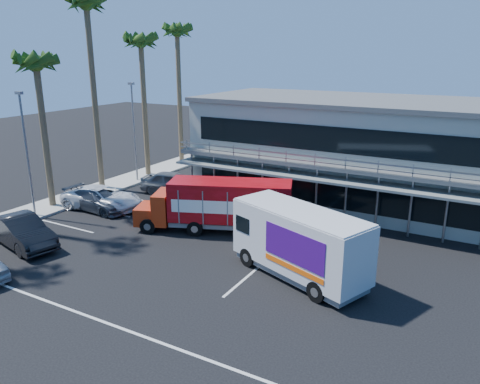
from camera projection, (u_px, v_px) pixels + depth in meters
The scene contains 15 objects.
ground at pixel (209, 270), 23.21m from camera, with size 120.00×120.00×0.00m, color black.
building at pixel (357, 150), 33.25m from camera, with size 22.40×12.00×7.30m.
curb_strip at pixel (85, 195), 35.20m from camera, with size 3.00×32.00×0.16m, color #A5A399.
palm_c at pixel (37, 71), 30.02m from camera, with size 2.80×2.80×10.75m.
palm_d at pixel (87, 17), 33.31m from camera, with size 2.80×2.80×14.75m.
palm_e at pixel (141, 49), 37.90m from camera, with size 2.80×2.80×12.25m.
palm_f at pixel (177, 39), 42.43m from camera, with size 2.80×2.80×13.25m.
light_pole_near at pixel (26, 149), 29.37m from camera, with size 0.50×0.25×8.09m.
light_pole_far at pixel (134, 128), 37.74m from camera, with size 0.50×0.25×8.09m.
red_truck at pixel (220, 204), 27.76m from camera, with size 9.42×5.38×3.12m.
white_van at pixel (299, 242), 21.94m from camera, with size 7.35×4.77×3.40m.
parked_car_b at pixel (22, 231), 25.86m from camera, with size 1.82×5.21×1.72m, color black.
parked_car_c at pixel (102, 198), 32.06m from camera, with size 2.57×5.57×1.55m, color white.
parked_car_d at pixel (98, 200), 31.75m from camera, with size 2.04×5.01×1.45m, color #333944.
parked_car_e at pixel (173, 183), 35.54m from camera, with size 1.99×4.96×1.69m, color slate.
Camera 1 is at (11.62, -17.69, 10.38)m, focal length 35.00 mm.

